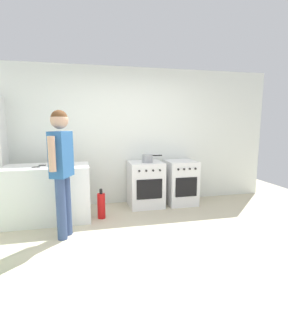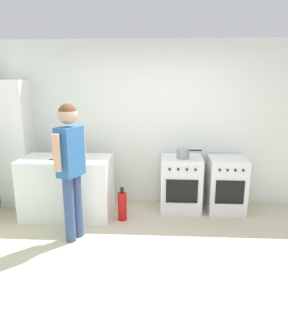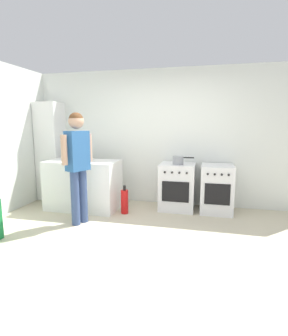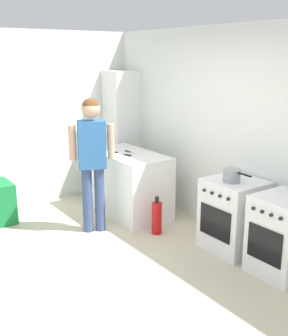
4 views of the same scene
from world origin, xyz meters
name	(u,v)px [view 1 (image 1 of 4)]	position (x,y,z in m)	size (l,w,h in m)	color
ground_plane	(148,244)	(0.00, 0.00, 0.00)	(8.00, 8.00, 0.00)	beige
back_wall	(124,137)	(0.00, 1.95, 1.30)	(6.00, 0.10, 2.60)	silver
counter_unit	(48,193)	(-1.35, 1.20, 0.45)	(1.30, 0.70, 0.90)	white
oven_left	(145,184)	(0.35, 1.58, 0.43)	(0.63, 0.62, 0.85)	white
oven_right	(180,182)	(1.05, 1.58, 0.43)	(0.56, 0.62, 0.85)	white
pot	(147,159)	(0.36, 1.49, 0.93)	(0.38, 0.20, 0.15)	gray
knife_utility	(32,167)	(-1.55, 1.05, 0.90)	(0.25, 0.08, 0.01)	silver
knife_chef	(49,167)	(-1.30, 1.08, 0.90)	(0.29, 0.16, 0.01)	silver
knife_paring	(44,165)	(-1.39, 1.24, 0.91)	(0.21, 0.04, 0.01)	silver
person	(61,162)	(-1.07, 0.49, 1.05)	(0.31, 0.53, 1.73)	#384C7A
fire_extinguisher	(101,206)	(-0.52, 1.10, 0.22)	(0.13, 0.13, 0.50)	red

